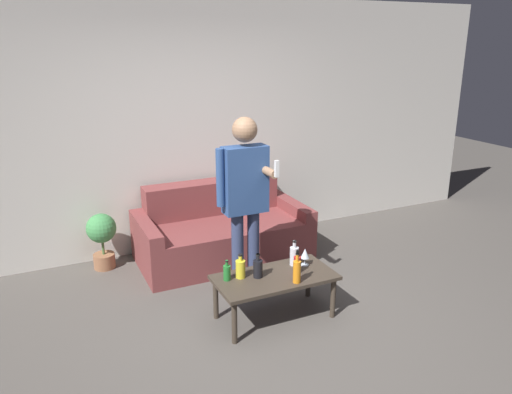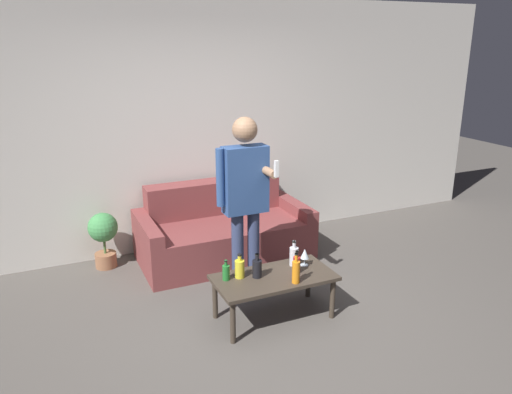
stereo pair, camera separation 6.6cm
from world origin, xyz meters
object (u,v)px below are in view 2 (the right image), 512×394
couch (223,232)px  person_standing_front (245,192)px  coffee_table (274,281)px  bottle_orange (294,256)px

couch → person_standing_front: (-0.10, -0.85, 0.69)m
coffee_table → couch: bearing=87.7°
coffee_table → person_standing_front: person_standing_front is taller
couch → coffee_table: size_ratio=1.77×
bottle_orange → coffee_table: bearing=-154.5°
coffee_table → bottle_orange: (0.25, 0.12, 0.13)m
couch → bottle_orange: 1.27m
person_standing_front → couch: bearing=83.5°
coffee_table → person_standing_front: bearing=94.7°
person_standing_front → bottle_orange: bearing=-53.4°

